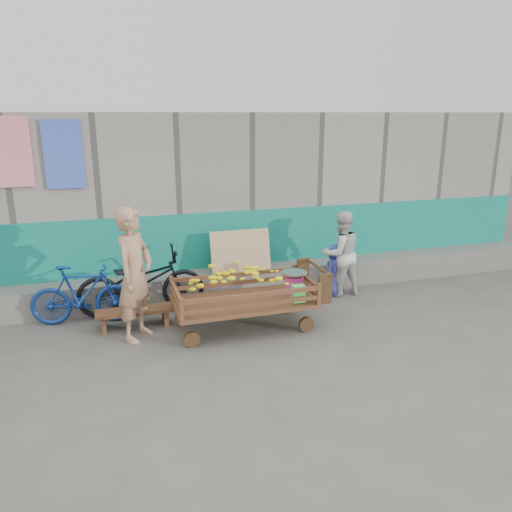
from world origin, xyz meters
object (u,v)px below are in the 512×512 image
object	(u,v)px
bench	(135,314)
child	(336,270)
woman	(341,253)
bicycle_blue	(83,295)
banana_cart	(241,288)
vendor_man	(135,275)
bicycle_dark	(141,282)

from	to	relation	value
bench	child	xyz separation A→B (m)	(3.36, 0.37, 0.24)
woman	bicycle_blue	distance (m)	4.14
bench	woman	bearing A→B (deg)	6.04
child	bench	bearing A→B (deg)	-21.55
banana_cart	vendor_man	xyz separation A→B (m)	(-1.43, 0.16, 0.29)
vendor_man	bicycle_dark	distance (m)	0.98
banana_cart	vendor_man	size ratio (longest dim) A/B	1.18
banana_cart	woman	size ratio (longest dim) A/B	1.49
child	bicycle_dark	bearing A→B (deg)	-30.33
child	bicycle_blue	world-z (taller)	bicycle_blue
banana_cart	bench	distance (m)	1.60
vendor_man	bench	bearing A→B (deg)	37.69
woman	bicycle_dark	bearing A→B (deg)	-7.03
banana_cart	child	world-z (taller)	banana_cart
banana_cart	woman	world-z (taller)	woman
bicycle_dark	bench	bearing A→B (deg)	163.24
woman	child	distance (m)	0.29
bench	child	world-z (taller)	child
vendor_man	woman	size ratio (longest dim) A/B	1.26
vendor_man	woman	distance (m)	3.49
banana_cart	bench	bearing A→B (deg)	160.05
vendor_man	child	world-z (taller)	vendor_man
vendor_man	bicycle_dark	size ratio (longest dim) A/B	0.95
bicycle_dark	woman	bearing A→B (deg)	-92.16
bench	vendor_man	bearing A→B (deg)	-86.36
child	bicycle_dark	xyz separation A→B (m)	(-3.20, 0.14, 0.07)
banana_cart	woman	xyz separation A→B (m)	(1.98, 0.89, 0.10)
vendor_man	bicycle_dark	bearing A→B (deg)	25.43
banana_cart	bicycle_dark	bearing A→B (deg)	141.34
banana_cart	bicycle_dark	size ratio (longest dim) A/B	1.12
banana_cart	bicycle_blue	world-z (taller)	banana_cart
woman	bench	bearing A→B (deg)	1.55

